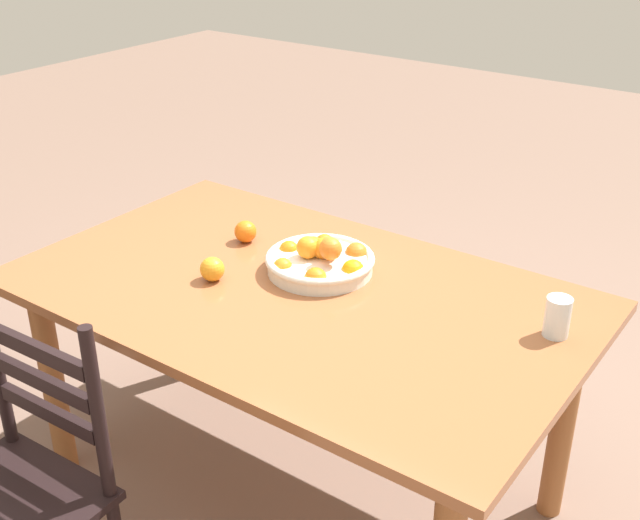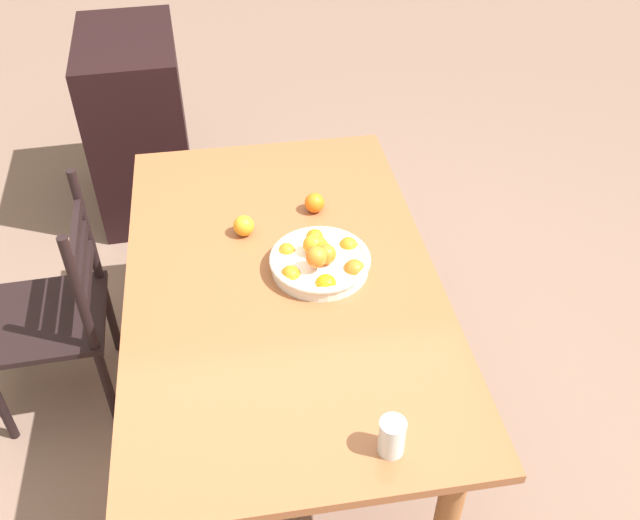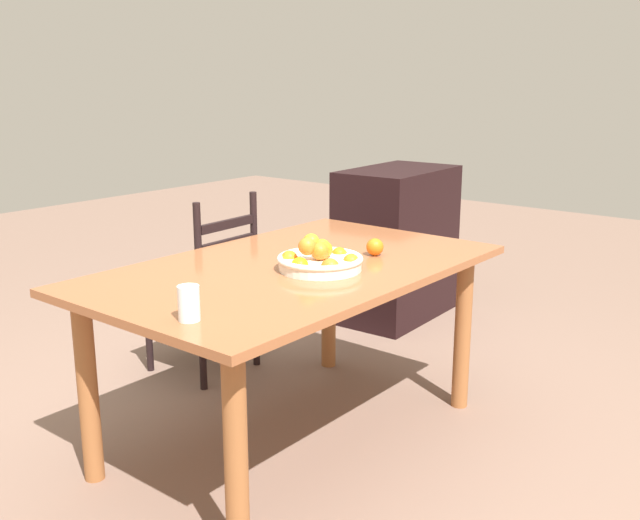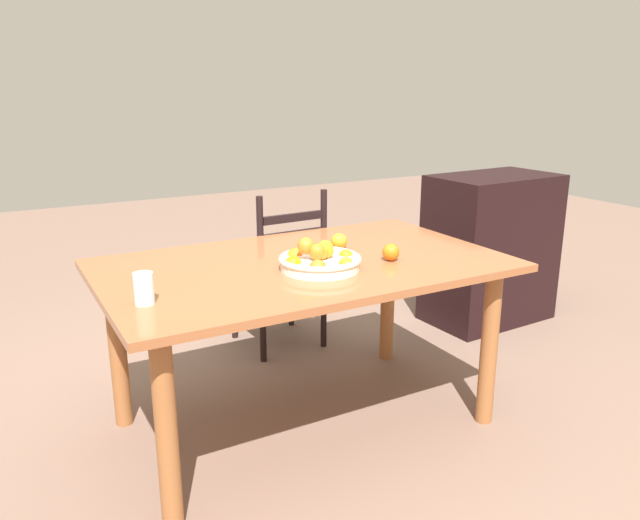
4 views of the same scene
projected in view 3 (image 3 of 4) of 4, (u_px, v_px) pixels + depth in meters
ground_plane at (295, 438)px, 3.13m from camera, size 12.00×12.00×0.00m
dining_table at (294, 290)px, 2.97m from camera, size 1.70×1.03×0.77m
chair_near_window at (208, 289)px, 3.75m from camera, size 0.47×0.47×0.94m
cabinet at (397, 244)px, 4.62m from camera, size 0.82×0.52×0.95m
fruit_bowl at (320, 260)px, 2.86m from camera, size 0.34×0.34×0.14m
orange_loose_0 at (375, 247)px, 3.09m from camera, size 0.07×0.07×0.07m
orange_loose_1 at (311, 242)px, 3.18m from camera, size 0.07×0.07×0.07m
drinking_glass at (189, 303)px, 2.26m from camera, size 0.07×0.07×0.11m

